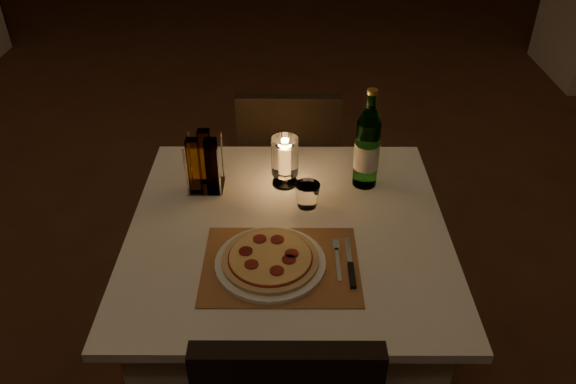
{
  "coord_description": "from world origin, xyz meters",
  "views": [
    {
      "loc": [
        0.29,
        -1.92,
        1.84
      ],
      "look_at": [
        0.28,
        -0.52,
        0.86
      ],
      "focal_mm": 35.0,
      "sensor_mm": 36.0,
      "label": 1
    }
  ],
  "objects_px": {
    "plate": "(270,263)",
    "water_bottle": "(367,148)",
    "main_table": "(288,308)",
    "pizza": "(270,258)",
    "tumbler": "(307,195)",
    "chair_far": "(289,160)",
    "hurricane_candle": "(285,158)"
  },
  "relations": [
    {
      "from": "plate",
      "to": "water_bottle",
      "type": "distance_m",
      "value": 0.55
    },
    {
      "from": "main_table",
      "to": "pizza",
      "type": "xyz_separation_m",
      "value": [
        -0.05,
        -0.18,
        0.39
      ]
    },
    {
      "from": "tumbler",
      "to": "chair_far",
      "type": "bearing_deg",
      "value": 95.98
    },
    {
      "from": "plate",
      "to": "pizza",
      "type": "height_order",
      "value": "pizza"
    },
    {
      "from": "main_table",
      "to": "chair_far",
      "type": "xyz_separation_m",
      "value": [
        0.0,
        0.71,
        0.18
      ]
    },
    {
      "from": "tumbler",
      "to": "hurricane_candle",
      "type": "height_order",
      "value": "hurricane_candle"
    },
    {
      "from": "hurricane_candle",
      "to": "chair_far",
      "type": "bearing_deg",
      "value": 88.58
    },
    {
      "from": "tumbler",
      "to": "pizza",
      "type": "bearing_deg",
      "value": -111.03
    },
    {
      "from": "water_bottle",
      "to": "hurricane_candle",
      "type": "xyz_separation_m",
      "value": [
        -0.28,
        -0.0,
        -0.04
      ]
    },
    {
      "from": "chair_far",
      "to": "water_bottle",
      "type": "distance_m",
      "value": 0.63
    },
    {
      "from": "main_table",
      "to": "hurricane_candle",
      "type": "relative_size",
      "value": 5.58
    },
    {
      "from": "plate",
      "to": "hurricane_candle",
      "type": "bearing_deg",
      "value": 84.85
    },
    {
      "from": "pizza",
      "to": "main_table",
      "type": "bearing_deg",
      "value": 74.45
    },
    {
      "from": "chair_far",
      "to": "hurricane_candle",
      "type": "xyz_separation_m",
      "value": [
        -0.01,
        -0.47,
        0.3
      ]
    },
    {
      "from": "water_bottle",
      "to": "main_table",
      "type": "bearing_deg",
      "value": -137.23
    },
    {
      "from": "plate",
      "to": "hurricane_candle",
      "type": "relative_size",
      "value": 1.79
    },
    {
      "from": "pizza",
      "to": "hurricane_candle",
      "type": "relative_size",
      "value": 1.56
    },
    {
      "from": "chair_far",
      "to": "tumbler",
      "type": "xyz_separation_m",
      "value": [
        0.06,
        -0.6,
        0.23
      ]
    },
    {
      "from": "main_table",
      "to": "chair_far",
      "type": "relative_size",
      "value": 1.11
    },
    {
      "from": "tumbler",
      "to": "hurricane_candle",
      "type": "relative_size",
      "value": 0.46
    },
    {
      "from": "main_table",
      "to": "tumbler",
      "type": "bearing_deg",
      "value": 61.09
    },
    {
      "from": "chair_far",
      "to": "pizza",
      "type": "distance_m",
      "value": 0.92
    },
    {
      "from": "chair_far",
      "to": "tumbler",
      "type": "height_order",
      "value": "chair_far"
    },
    {
      "from": "main_table",
      "to": "hurricane_candle",
      "type": "height_order",
      "value": "hurricane_candle"
    },
    {
      "from": "chair_far",
      "to": "plate",
      "type": "xyz_separation_m",
      "value": [
        -0.05,
        -0.89,
        0.2
      ]
    },
    {
      "from": "hurricane_candle",
      "to": "water_bottle",
      "type": "bearing_deg",
      "value": 0.2
    },
    {
      "from": "tumbler",
      "to": "main_table",
      "type": "bearing_deg",
      "value": -118.91
    },
    {
      "from": "pizza",
      "to": "water_bottle",
      "type": "relative_size",
      "value": 0.79
    },
    {
      "from": "pizza",
      "to": "tumbler",
      "type": "distance_m",
      "value": 0.31
    },
    {
      "from": "plate",
      "to": "hurricane_candle",
      "type": "height_order",
      "value": "hurricane_candle"
    },
    {
      "from": "main_table",
      "to": "chair_far",
      "type": "height_order",
      "value": "chair_far"
    },
    {
      "from": "plate",
      "to": "main_table",
      "type": "bearing_deg",
      "value": 74.48
    }
  ]
}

